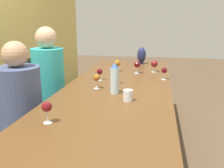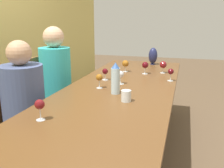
% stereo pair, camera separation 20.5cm
% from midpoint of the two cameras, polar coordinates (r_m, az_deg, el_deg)
% --- Properties ---
extents(ground_plane, '(14.00, 14.00, 0.00)m').
position_cam_midpoint_polar(ground_plane, '(2.56, -1.60, -17.54)').
color(ground_plane, brown).
extents(dining_table, '(3.18, 0.99, 0.75)m').
position_cam_midpoint_polar(dining_table, '(2.27, -1.72, -2.68)').
color(dining_table, brown).
rests_on(dining_table, ground_plane).
extents(water_bottle, '(0.08, 0.08, 0.27)m').
position_cam_midpoint_polar(water_bottle, '(2.10, -2.17, 1.21)').
color(water_bottle, silver).
rests_on(water_bottle, dining_table).
extents(water_tumbler, '(0.08, 0.08, 0.09)m').
position_cam_midpoint_polar(water_tumbler, '(1.93, 0.65, -2.67)').
color(water_tumbler, silver).
rests_on(water_tumbler, dining_table).
extents(vase, '(0.12, 0.12, 0.23)m').
position_cam_midpoint_polar(vase, '(3.52, 5.11, 6.54)').
color(vase, '#1E234C').
rests_on(vase, dining_table).
extents(wine_glass_0, '(0.06, 0.06, 0.12)m').
position_cam_midpoint_polar(wine_glass_0, '(2.58, -5.11, 2.71)').
color(wine_glass_0, silver).
rests_on(wine_glass_0, dining_table).
extents(wine_glass_1, '(0.08, 0.08, 0.14)m').
position_cam_midpoint_polar(wine_glass_1, '(3.00, -0.78, 4.69)').
color(wine_glass_1, silver).
rests_on(wine_glass_1, dining_table).
extents(wine_glass_2, '(0.06, 0.06, 0.13)m').
position_cam_midpoint_polar(wine_glass_2, '(2.63, 9.69, 2.97)').
color(wine_glass_2, silver).
rests_on(wine_glass_2, dining_table).
extents(wine_glass_3, '(0.08, 0.08, 0.14)m').
position_cam_midpoint_polar(wine_glass_3, '(2.99, 7.72, 4.53)').
color(wine_glass_3, silver).
rests_on(wine_glass_3, dining_table).
extents(wine_glass_4, '(0.06, 0.06, 0.14)m').
position_cam_midpoint_polar(wine_glass_4, '(1.59, -18.31, -5.18)').
color(wine_glass_4, silver).
rests_on(wine_glass_4, dining_table).
extents(wine_glass_5, '(0.07, 0.07, 0.14)m').
position_cam_midpoint_polar(wine_glass_5, '(2.91, 3.78, 4.38)').
color(wine_glass_5, silver).
rests_on(wine_glass_5, dining_table).
extents(wine_glass_6, '(0.07, 0.07, 0.13)m').
position_cam_midpoint_polar(wine_glass_6, '(2.43, -1.40, 2.13)').
color(wine_glass_6, silver).
rests_on(wine_glass_6, dining_table).
extents(wine_glass_7, '(0.06, 0.06, 0.13)m').
position_cam_midpoint_polar(wine_glass_7, '(2.27, -6.12, 1.30)').
color(wine_glass_7, silver).
rests_on(wine_glass_7, dining_table).
extents(chair_near, '(0.44, 0.44, 0.98)m').
position_cam_midpoint_polar(chair_near, '(2.35, -23.95, -7.83)').
color(chair_near, brown).
rests_on(chair_near, ground_plane).
extents(chair_far, '(0.44, 0.44, 0.98)m').
position_cam_midpoint_polar(chair_far, '(2.81, -17.42, -3.58)').
color(chair_far, brown).
rests_on(chair_far, ground_plane).
extents(person_near, '(0.36, 0.36, 1.20)m').
position_cam_midpoint_polar(person_near, '(2.26, -22.34, -5.24)').
color(person_near, '#2D2D38').
rests_on(person_near, ground_plane).
extents(person_far, '(0.33, 0.33, 1.29)m').
position_cam_midpoint_polar(person_far, '(2.72, -16.07, -0.08)').
color(person_far, '#2D2D38').
rests_on(person_far, ground_plane).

